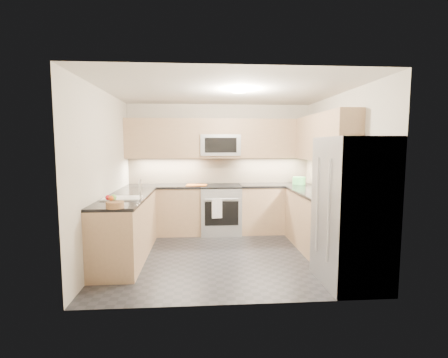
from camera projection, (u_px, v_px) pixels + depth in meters
The scene contains 36 objects.
floor at pixel (226, 254), 5.06m from camera, with size 3.60×3.20×0.00m, color black.
ceiling at pixel (226, 91), 4.80m from camera, with size 3.60×3.20×0.02m, color beige.
wall_back at pixel (220, 168), 6.52m from camera, with size 3.60×0.02×2.50m, color beige.
wall_front at pixel (238, 189), 3.34m from camera, with size 3.60×0.02×2.50m, color beige.
wall_left at pixel (105, 176), 4.80m from camera, with size 0.02×3.20×2.50m, color beige.
wall_right at pixel (340, 174), 5.06m from camera, with size 0.02×3.20×2.50m, color beige.
base_cab_back_left at pixel (164, 210), 6.22m from camera, with size 1.42×0.60×0.90m, color tan.
base_cab_back_right at pixel (276, 209), 6.38m from camera, with size 1.42×0.60×0.90m, color tan.
base_cab_right at pixel (317, 222), 5.27m from camera, with size 0.60×1.70×0.90m, color tan.
base_cab_peninsula at pixel (127, 228), 4.91m from camera, with size 0.60×2.00×0.90m, color tan.
countertop_back_left at pixel (163, 186), 6.18m from camera, with size 1.42×0.63×0.04m, color black.
countertop_back_right at pixel (276, 185), 6.33m from camera, with size 1.42×0.63×0.04m, color black.
countertop_right at pixel (318, 194), 5.22m from camera, with size 0.63×1.70×0.04m, color black.
countertop_peninsula at pixel (126, 197), 4.86m from camera, with size 0.63×2.00×0.04m, color black.
upper_cab_back at pixel (220, 139), 6.28m from camera, with size 3.60×0.35×0.75m, color tan.
upper_cab_right at pixel (324, 137), 5.26m from camera, with size 0.35×1.95×0.75m, color tan.
backsplash_back at pixel (220, 170), 6.52m from camera, with size 3.60×0.01×0.51m, color #C1A98B.
backsplash_right at pixel (329, 175), 5.51m from camera, with size 0.01×2.30×0.51m, color #C1A98B.
gas_range at pixel (221, 210), 6.28m from camera, with size 0.76×0.65×0.91m, color #9FA2A7.
range_cooktop at pixel (221, 186), 6.23m from camera, with size 0.76×0.65×0.03m, color black.
oven_door_glass at pixel (222, 213), 5.95m from camera, with size 0.62×0.02×0.45m, color black.
oven_handle at pixel (222, 199), 5.90m from camera, with size 0.02×0.02×0.60m, color #B2B5BA.
microwave at pixel (220, 145), 6.27m from camera, with size 0.76×0.40×0.40m, color #919399.
microwave_door at pixel (221, 145), 6.07m from camera, with size 0.60×0.01×0.28m, color black.
refrigerator at pixel (352, 211), 3.93m from camera, with size 0.70×0.90×1.80m, color #95979C.
fridge_handle_left at pixel (328, 211), 3.72m from camera, with size 0.02×0.02×1.20m, color #B2B5BA.
fridge_handle_right at pixel (317, 205), 4.08m from camera, with size 0.02×0.02×1.20m, color #B2B5BA.
sink_basin at pixel (122, 203), 4.61m from camera, with size 0.52×0.38×0.16m, color white.
faucet at pixel (140, 189), 4.61m from camera, with size 0.03×0.03×0.28m, color silver.
utensil_bowl at pixel (299, 181), 6.33m from camera, with size 0.25×0.25×0.14m, color #4EB759.
cutting_board at pixel (197, 185), 6.15m from camera, with size 0.38×0.27×0.01m, color orange.
fruit_basket at pixel (115, 205), 3.93m from camera, with size 0.21×0.21×0.08m, color #9A6F48.
fruit_apple at pixel (108, 198), 4.01m from camera, with size 0.06×0.06×0.06m, color red.
fruit_pear at pixel (113, 197), 4.03m from camera, with size 0.07×0.07×0.07m, color #79C152.
dish_towel_check at pixel (217, 209), 5.89m from camera, with size 0.19×0.02×0.36m, color white.
fruit_orange at pixel (111, 198), 3.98m from camera, with size 0.06×0.06×0.06m, color #E45A19.
Camera 1 is at (-0.38, -4.89, 1.70)m, focal length 26.00 mm.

